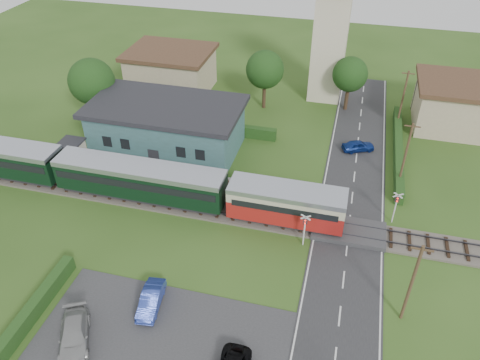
% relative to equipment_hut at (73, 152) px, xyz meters
% --- Properties ---
extents(ground, '(120.00, 120.00, 0.00)m').
position_rel_equipment_hut_xyz_m(ground, '(18.00, -5.20, -1.75)').
color(ground, '#2D4C19').
extents(railway_track, '(76.00, 3.20, 0.49)m').
position_rel_equipment_hut_xyz_m(railway_track, '(18.00, -3.20, -1.64)').
color(railway_track, '#4C443D').
rests_on(railway_track, ground).
extents(road, '(6.00, 70.00, 0.05)m').
position_rel_equipment_hut_xyz_m(road, '(28.00, -5.20, -1.72)').
color(road, '#28282B').
rests_on(road, ground).
extents(car_park, '(17.00, 9.00, 0.08)m').
position_rel_equipment_hut_xyz_m(car_park, '(16.50, -17.20, -1.71)').
color(car_park, '#333335').
rests_on(car_park, ground).
extents(crossing_deck, '(6.20, 3.40, 0.45)m').
position_rel_equipment_hut_xyz_m(crossing_deck, '(28.00, -3.20, -1.52)').
color(crossing_deck, '#333335').
rests_on(crossing_deck, ground).
extents(platform, '(30.00, 3.00, 0.45)m').
position_rel_equipment_hut_xyz_m(platform, '(8.00, 0.00, -1.52)').
color(platform, gray).
rests_on(platform, ground).
extents(equipment_hut, '(2.30, 2.30, 2.55)m').
position_rel_equipment_hut_xyz_m(equipment_hut, '(0.00, 0.00, 0.00)').
color(equipment_hut, beige).
rests_on(equipment_hut, platform).
extents(station_building, '(16.00, 9.00, 5.30)m').
position_rel_equipment_hut_xyz_m(station_building, '(8.00, 5.79, 0.95)').
color(station_building, '#3F7177').
rests_on(station_building, ground).
extents(train, '(43.20, 2.90, 3.40)m').
position_rel_equipment_hut_xyz_m(train, '(5.69, -3.20, 0.43)').
color(train, '#232328').
rests_on(train, ground).
extents(church_tower, '(6.00, 6.00, 17.60)m').
position_rel_equipment_hut_xyz_m(church_tower, '(23.00, 22.80, 8.48)').
color(church_tower, beige).
rests_on(church_tower, ground).
extents(house_west, '(10.80, 8.80, 5.50)m').
position_rel_equipment_hut_xyz_m(house_west, '(3.00, 19.80, 1.04)').
color(house_west, tan).
rests_on(house_west, ground).
extents(house_east, '(8.80, 8.80, 5.50)m').
position_rel_equipment_hut_xyz_m(house_east, '(38.00, 18.80, 1.05)').
color(house_east, tan).
rests_on(house_east, ground).
extents(hedge_carpark, '(0.80, 9.00, 1.20)m').
position_rel_equipment_hut_xyz_m(hedge_carpark, '(7.00, -17.20, -1.15)').
color(hedge_carpark, '#193814').
rests_on(hedge_carpark, ground).
extents(hedge_roadside, '(0.80, 18.00, 1.20)m').
position_rel_equipment_hut_xyz_m(hedge_roadside, '(32.20, 10.80, -1.15)').
color(hedge_roadside, '#193814').
rests_on(hedge_roadside, ground).
extents(hedge_station, '(22.00, 0.80, 1.30)m').
position_rel_equipment_hut_xyz_m(hedge_station, '(8.00, 10.30, -1.10)').
color(hedge_station, '#193814').
rests_on(hedge_station, ground).
extents(tree_a, '(5.20, 5.20, 8.00)m').
position_rel_equipment_hut_xyz_m(tree_a, '(-2.00, 8.80, 3.63)').
color(tree_a, '#332316').
rests_on(tree_a, ground).
extents(tree_b, '(4.60, 4.60, 7.34)m').
position_rel_equipment_hut_xyz_m(tree_b, '(16.00, 17.80, 3.27)').
color(tree_b, '#332316').
rests_on(tree_b, ground).
extents(tree_c, '(4.20, 4.20, 6.78)m').
position_rel_equipment_hut_xyz_m(tree_c, '(26.00, 19.80, 2.91)').
color(tree_c, '#332316').
rests_on(tree_c, ground).
extents(utility_pole_b, '(1.40, 0.22, 7.00)m').
position_rel_equipment_hut_xyz_m(utility_pole_b, '(32.20, -11.20, 1.88)').
color(utility_pole_b, '#473321').
rests_on(utility_pole_b, ground).
extents(utility_pole_c, '(1.40, 0.22, 7.00)m').
position_rel_equipment_hut_xyz_m(utility_pole_c, '(32.20, 4.80, 1.88)').
color(utility_pole_c, '#473321').
rests_on(utility_pole_c, ground).
extents(utility_pole_d, '(1.40, 0.22, 7.00)m').
position_rel_equipment_hut_xyz_m(utility_pole_d, '(32.20, 16.80, 1.88)').
color(utility_pole_d, '#473321').
rests_on(utility_pole_d, ground).
extents(crossing_signal_near, '(0.84, 0.28, 3.28)m').
position_rel_equipment_hut_xyz_m(crossing_signal_near, '(24.40, -5.61, 0.39)').
color(crossing_signal_near, silver).
rests_on(crossing_signal_near, ground).
extents(crossing_signal_far, '(0.84, 0.28, 3.28)m').
position_rel_equipment_hut_xyz_m(crossing_signal_far, '(31.60, -0.81, 0.39)').
color(crossing_signal_far, silver).
rests_on(crossing_signal_far, ground).
extents(streetlamp_west, '(0.30, 0.30, 5.15)m').
position_rel_equipment_hut_xyz_m(streetlamp_west, '(-4.00, 14.80, 1.29)').
color(streetlamp_west, '#3F3F47').
rests_on(streetlamp_west, ground).
extents(streetlamp_east, '(0.30, 0.30, 5.15)m').
position_rel_equipment_hut_xyz_m(streetlamp_east, '(34.00, 21.80, 1.29)').
color(streetlamp_east, '#3F3F47').
rests_on(streetlamp_east, ground).
extents(car_on_road, '(3.72, 2.68, 1.18)m').
position_rel_equipment_hut_xyz_m(car_on_road, '(28.03, 10.37, -1.11)').
color(car_on_road, navy).
rests_on(car_on_road, road).
extents(car_park_blue, '(1.81, 3.94, 1.25)m').
position_rel_equipment_hut_xyz_m(car_park_blue, '(14.72, -14.70, -1.04)').
color(car_park_blue, '#2D43A9').
rests_on(car_park_blue, car_park).
extents(car_park_silver, '(3.80, 5.01, 1.35)m').
position_rel_equipment_hut_xyz_m(car_park_silver, '(10.99, -18.79, -0.99)').
color(car_park_silver, '#9D9D9D').
rests_on(car_park_silver, car_park).
extents(pedestrian_near, '(0.61, 0.47, 1.51)m').
position_rel_equipment_hut_xyz_m(pedestrian_near, '(16.35, -0.43, -0.54)').
color(pedestrian_near, gray).
rests_on(pedestrian_near, platform).
extents(pedestrian_far, '(0.89, 0.99, 1.67)m').
position_rel_equipment_hut_xyz_m(pedestrian_far, '(0.38, 0.22, -0.46)').
color(pedestrian_far, gray).
rests_on(pedestrian_far, platform).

